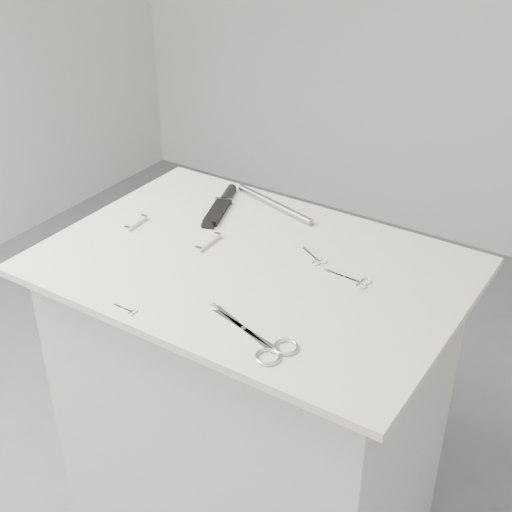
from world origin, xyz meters
The scene contains 10 objects.
plinth centered at (0.00, 0.00, 0.45)m, with size 0.90×0.60×0.90m, color beige.
display_board centered at (0.00, 0.00, 0.91)m, with size 1.00×0.70×0.02m, color beige.
large_shears centered at (0.20, -0.25, 0.92)m, with size 0.23×0.12×0.01m.
embroidery_scissors_a centered at (0.24, 0.06, 0.92)m, with size 0.12×0.05×0.00m.
embroidery_scissors_b centered at (0.12, 0.10, 0.92)m, with size 0.09×0.06×0.00m.
tiny_scissors centered at (-0.11, -0.31, 0.92)m, with size 0.06×0.03×0.00m.
sheathed_knife centered at (-0.23, 0.20, 0.93)m, with size 0.10×0.22×0.03m.
pocket_knife_a centered at (-0.14, 0.02, 0.93)m, with size 0.02×0.09×0.01m.
pocket_knife_b centered at (-0.36, -0.01, 0.93)m, with size 0.02×0.08×0.01m.
metal_rail centered at (-0.11, 0.28, 0.93)m, with size 0.02×0.02×0.28m, color gray.
Camera 1 is at (0.80, -1.21, 1.81)m, focal length 50.00 mm.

